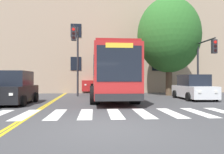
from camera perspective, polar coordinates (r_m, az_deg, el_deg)
The scene contains 12 objects.
ground_plane at distance 6.69m, azimuth -1.23°, elevation -13.26°, with size 120.00×120.00×0.00m, color #424244.
crosswalk at distance 9.41m, azimuth -6.81°, elevation -9.52°, with size 12.93×3.21×0.01m.
lane_line_yellow_inner at distance 23.47m, azimuth -12.16°, elevation -4.13°, with size 0.12×36.00×0.01m, color gold.
lane_line_yellow_outer at distance 23.45m, azimuth -11.77°, elevation -4.13°, with size 0.12×36.00×0.01m, color gold.
city_bus at distance 16.23m, azimuth -0.49°, elevation 1.00°, with size 3.05×11.35×3.52m.
car_black_near_lane at distance 14.08m, azimuth -23.99°, elevation -2.89°, with size 2.06×4.02×1.95m.
car_white_far_lane at distance 16.92m, azimuth 20.48°, elevation -2.72°, with size 2.19×4.27×1.79m.
car_red_behind_bus at distance 25.07m, azimuth -5.04°, elevation -1.46°, with size 2.50×5.27×2.26m.
traffic_light_near_corner at distance 18.64m, azimuth 23.08°, elevation 4.85°, with size 0.35×2.74×4.78m.
traffic_light_overhead at distance 17.95m, azimuth -9.32°, elevation 7.23°, with size 0.41×3.04×5.94m.
street_tree_curbside_large at distance 20.73m, azimuth 14.62°, elevation 10.49°, with size 7.02×6.88×8.84m.
building_facade at distance 27.65m, azimuth -8.88°, elevation 9.24°, with size 43.39×8.72×12.34m.
Camera 1 is at (-0.56, -6.50, 1.47)m, focal length 35.00 mm.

